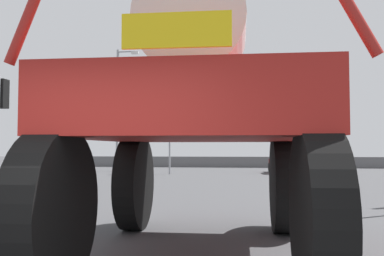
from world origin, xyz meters
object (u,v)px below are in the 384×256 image
(oversize_sprayer, at_px, (198,118))
(streetlight_far_left, at_px, (119,104))
(traffic_signal_far_right, at_px, (170,132))
(traffic_signal_far_left, at_px, (143,133))
(sedan_ahead, at_px, (286,162))
(traffic_signal_near_left, at_px, (1,110))

(oversize_sprayer, distance_m, streetlight_far_left, 23.95)
(traffic_signal_far_right, bearing_deg, traffic_signal_far_left, 179.94)
(oversize_sprayer, relative_size, traffic_signal_far_left, 1.58)
(oversize_sprayer, distance_m, traffic_signal_far_left, 20.50)
(traffic_signal_far_left, xyz_separation_m, traffic_signal_far_right, (1.71, -0.00, 0.09))
(sedan_ahead, xyz_separation_m, traffic_signal_far_left, (-8.86, -1.90, 1.82))
(sedan_ahead, distance_m, traffic_signal_far_left, 9.25)
(traffic_signal_far_left, height_order, traffic_signal_far_right, traffic_signal_far_right)
(traffic_signal_near_left, xyz_separation_m, streetlight_far_left, (-2.07, 17.30, 1.99))
(oversize_sprayer, distance_m, sedan_ahead, 21.76)
(streetlight_far_left, bearing_deg, oversize_sprayer, -69.36)
(oversize_sprayer, bearing_deg, traffic_signal_near_left, 50.19)
(sedan_ahead, xyz_separation_m, streetlight_far_left, (-11.32, 0.76, 3.96))
(sedan_ahead, height_order, traffic_signal_near_left, traffic_signal_near_left)
(traffic_signal_far_right, bearing_deg, streetlight_far_left, 147.45)
(traffic_signal_near_left, bearing_deg, oversize_sprayer, -38.22)
(oversize_sprayer, height_order, streetlight_far_left, streetlight_far_left)
(sedan_ahead, relative_size, traffic_signal_far_left, 1.21)
(sedan_ahead, xyz_separation_m, traffic_signal_near_left, (-9.24, -16.55, 1.96))
(sedan_ahead, relative_size, streetlight_far_left, 0.50)
(traffic_signal_far_left, bearing_deg, sedan_ahead, 12.10)
(traffic_signal_far_right, relative_size, streetlight_far_left, 0.42)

